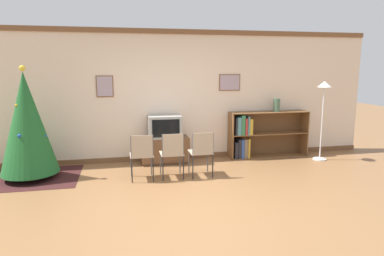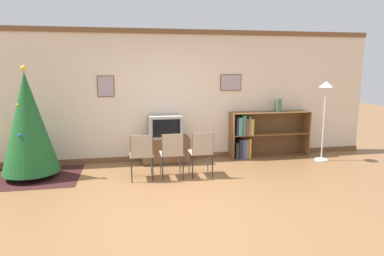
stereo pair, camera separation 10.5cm
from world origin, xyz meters
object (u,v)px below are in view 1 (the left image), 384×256
television (165,127)px  folding_chair_left (142,154)px  christmas_tree (27,124)px  tv_console (165,150)px  folding_chair_right (202,151)px  folding_chair_center (172,152)px  standing_lamp (324,100)px  vase (277,105)px  bookshelf (255,135)px

television → folding_chair_left: 1.20m
christmas_tree → tv_console: 2.60m
folding_chair_right → tv_console: bearing=117.0°
folding_chair_center → standing_lamp: (3.25, 0.60, 0.80)m
tv_console → television: (0.00, -0.00, 0.49)m
vase → standing_lamp: (0.82, -0.47, 0.13)m
television → folding_chair_right: (0.53, -1.03, -0.28)m
bookshelf → standing_lamp: (1.27, -0.50, 0.79)m
tv_console → television: bearing=-90.0°
christmas_tree → standing_lamp: bearing=0.8°
folding_chair_left → vase: 3.22m
folding_chair_right → folding_chair_left: bearing=180.0°
tv_console → bookshelf: bookshelf is taller
folding_chair_left → folding_chair_center: 0.53m
folding_chair_center → vase: 2.74m
folding_chair_center → folding_chair_right: (0.53, 0.00, 0.00)m
folding_chair_left → bookshelf: size_ratio=0.47×
folding_chair_left → vase: (2.96, 1.06, 0.67)m
folding_chair_right → bookshelf: size_ratio=0.47×
bookshelf → television: bearing=-178.2°
folding_chair_left → folding_chair_center: size_ratio=1.00×
television → folding_chair_left: television is taller
folding_chair_center → standing_lamp: size_ratio=0.49×
television → standing_lamp: 3.32m
folding_chair_left → bookshelf: (2.51, 1.10, 0.01)m
vase → tv_console: bearing=-179.4°
folding_chair_left → vase: bearing=19.7°
television → folding_chair_left: bearing=-117.0°
standing_lamp → television: bearing=172.3°
television → folding_chair_right: television is taller
tv_console → folding_chair_center: bearing=-90.0°
bookshelf → standing_lamp: size_ratio=1.05×
christmas_tree → standing_lamp: 5.71m
folding_chair_right → standing_lamp: size_ratio=0.49×
television → folding_chair_center: 1.07m
tv_console → folding_chair_center: folding_chair_center is taller
folding_chair_left → bookshelf: bookshelf is taller
folding_chair_right → standing_lamp: (2.73, 0.60, 0.80)m
standing_lamp → vase: bearing=150.3°
television → bookshelf: bearing=1.8°
folding_chair_left → standing_lamp: 3.91m
christmas_tree → bookshelf: (4.43, 0.58, -0.50)m
christmas_tree → folding_chair_right: size_ratio=2.40×
television → standing_lamp: standing_lamp is taller
television → folding_chair_right: 1.20m
folding_chair_center → vase: bearing=23.6°
folding_chair_left → folding_chair_center: same height
vase → standing_lamp: bearing=-29.7°
folding_chair_center → vase: (2.44, 1.06, 0.67)m
christmas_tree → folding_chair_right: bearing=-9.9°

